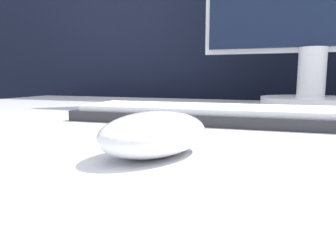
# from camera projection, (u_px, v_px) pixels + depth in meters

# --- Properties ---
(partition_panel) EXTENTS (5.00, 0.03, 1.43)m
(partition_panel) POSITION_uv_depth(u_px,v_px,m) (269.00, 115.00, 1.08)
(partition_panel) COLOR black
(partition_panel) RESTS_ON ground_plane
(computer_mouse_near) EXTENTS (0.11, 0.13, 0.04)m
(computer_mouse_near) POSITION_uv_depth(u_px,v_px,m) (155.00, 134.00, 0.28)
(computer_mouse_near) COLOR white
(computer_mouse_near) RESTS_ON desk
(keyboard) EXTENTS (0.44, 0.14, 0.02)m
(keyboard) POSITION_uv_depth(u_px,v_px,m) (215.00, 114.00, 0.50)
(keyboard) COLOR #28282D
(keyboard) RESTS_ON desk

